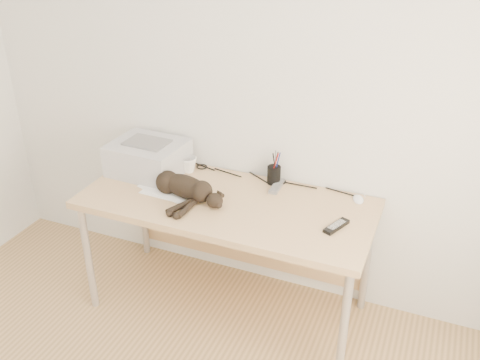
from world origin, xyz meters
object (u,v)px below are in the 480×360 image
at_px(desk, 233,214).
at_px(printer, 148,157).
at_px(cat, 183,187).
at_px(pen_cup, 274,175).
at_px(mug, 188,165).
at_px(mouse, 358,198).

height_order(desk, printer, printer).
xyz_separation_m(cat, pen_cup, (0.41, 0.34, -0.00)).
bearing_deg(desk, pen_cup, 50.06).
xyz_separation_m(cat, mug, (-0.11, 0.28, -0.01)).
xyz_separation_m(desk, mug, (-0.35, 0.15, 0.18)).
relative_size(desk, printer, 3.73).
distance_m(desk, cat, 0.34).
bearing_deg(printer, mug, 22.10).
relative_size(desk, pen_cup, 8.09).
bearing_deg(pen_cup, printer, -168.75).
bearing_deg(desk, mug, 157.38).
relative_size(pen_cup, mouse, 2.00).
height_order(printer, mug, printer).
relative_size(desk, mouse, 16.20).
xyz_separation_m(printer, pen_cup, (0.74, 0.15, -0.04)).
xyz_separation_m(pen_cup, mouse, (0.49, -0.01, -0.04)).
xyz_separation_m(desk, pen_cup, (0.17, 0.20, 0.19)).
bearing_deg(mug, pen_cup, 6.35).
distance_m(desk, mouse, 0.71).
distance_m(printer, pen_cup, 0.76).
height_order(printer, cat, printer).
bearing_deg(desk, printer, 174.34).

